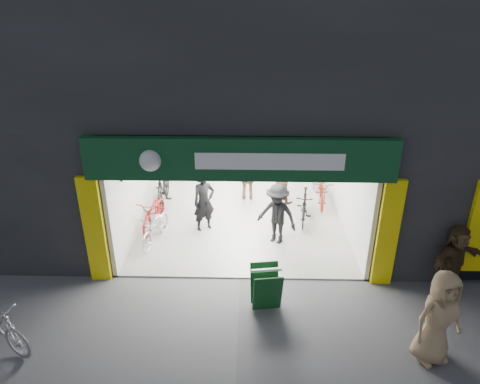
{
  "coord_description": "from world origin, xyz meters",
  "views": [
    {
      "loc": [
        0.21,
        -8.27,
        6.07
      ],
      "look_at": [
        -0.04,
        1.5,
        1.56
      ],
      "focal_mm": 32.0,
      "sensor_mm": 36.0,
      "label": 1
    }
  ],
  "objects_px": {
    "bike_left_front": "(156,227)",
    "bike_right_front": "(304,207)",
    "sandwich_board": "(266,287)",
    "pedestrian_near": "(438,318)"
  },
  "relations": [
    {
      "from": "pedestrian_near",
      "to": "bike_left_front",
      "type": "bearing_deg",
      "value": 127.53
    },
    {
      "from": "pedestrian_near",
      "to": "sandwich_board",
      "type": "relative_size",
      "value": 1.99
    },
    {
      "from": "bike_right_front",
      "to": "sandwich_board",
      "type": "relative_size",
      "value": 1.72
    },
    {
      "from": "bike_left_front",
      "to": "sandwich_board",
      "type": "xyz_separation_m",
      "value": [
        2.87,
        -2.61,
        0.07
      ]
    },
    {
      "from": "bike_right_front",
      "to": "pedestrian_near",
      "type": "xyz_separation_m",
      "value": [
        1.74,
        -5.19,
        0.45
      ]
    },
    {
      "from": "bike_left_front",
      "to": "bike_right_front",
      "type": "distance_m",
      "value": 4.28
    },
    {
      "from": "bike_left_front",
      "to": "bike_right_front",
      "type": "xyz_separation_m",
      "value": [
        4.1,
        1.23,
        0.04
      ]
    },
    {
      "from": "pedestrian_near",
      "to": "sandwich_board",
      "type": "bearing_deg",
      "value": 137.27
    },
    {
      "from": "bike_right_front",
      "to": "pedestrian_near",
      "type": "distance_m",
      "value": 5.49
    },
    {
      "from": "bike_right_front",
      "to": "sandwich_board",
      "type": "height_order",
      "value": "sandwich_board"
    }
  ]
}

